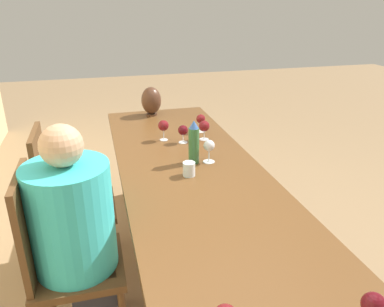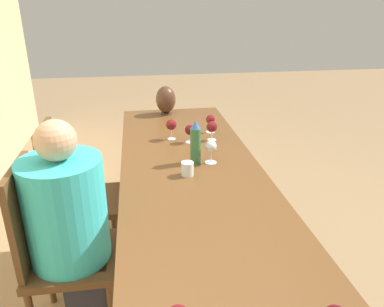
{
  "view_description": "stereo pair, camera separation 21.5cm",
  "coord_description": "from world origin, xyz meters",
  "px_view_note": "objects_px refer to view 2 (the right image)",
  "views": [
    {
      "loc": [
        -1.82,
        0.51,
        1.7
      ],
      "look_at": [
        0.1,
        0.0,
        0.87
      ],
      "focal_mm": 35.0,
      "sensor_mm": 36.0,
      "label": 1
    },
    {
      "loc": [
        -1.86,
        0.3,
        1.7
      ],
      "look_at": [
        0.1,
        0.0,
        0.87
      ],
      "focal_mm": 35.0,
      "sensor_mm": 36.0,
      "label": 2
    }
  ],
  "objects_px": {
    "water_bottle": "(196,143)",
    "person_near": "(72,228)",
    "wine_glass_0": "(190,130)",
    "chair_far": "(72,193)",
    "vase": "(166,100)",
    "chair_near": "(56,248)",
    "wine_glass_5": "(211,120)",
    "wine_glass_7": "(211,147)",
    "wine_glass_1": "(171,125)",
    "water_tumbler": "(187,169)",
    "wine_glass_6": "(212,127)"
  },
  "relations": [
    {
      "from": "water_bottle",
      "to": "person_near",
      "type": "height_order",
      "value": "person_near"
    },
    {
      "from": "water_tumbler",
      "to": "vase",
      "type": "relative_size",
      "value": 0.33
    },
    {
      "from": "wine_glass_7",
      "to": "wine_glass_5",
      "type": "bearing_deg",
      "value": -10.92
    },
    {
      "from": "person_near",
      "to": "chair_near",
      "type": "bearing_deg",
      "value": 90.0
    },
    {
      "from": "chair_near",
      "to": "water_bottle",
      "type": "bearing_deg",
      "value": -63.04
    },
    {
      "from": "wine_glass_0",
      "to": "chair_far",
      "type": "distance_m",
      "value": 0.88
    },
    {
      "from": "water_tumbler",
      "to": "chair_far",
      "type": "xyz_separation_m",
      "value": [
        0.36,
        0.71,
        -0.29
      ]
    },
    {
      "from": "water_tumbler",
      "to": "person_near",
      "type": "relative_size",
      "value": 0.07
    },
    {
      "from": "wine_glass_6",
      "to": "wine_glass_7",
      "type": "distance_m",
      "value": 0.39
    },
    {
      "from": "wine_glass_7",
      "to": "chair_far",
      "type": "distance_m",
      "value": 0.96
    },
    {
      "from": "wine_glass_5",
      "to": "wine_glass_7",
      "type": "distance_m",
      "value": 0.56
    },
    {
      "from": "wine_glass_0",
      "to": "wine_glass_5",
      "type": "bearing_deg",
      "value": -44.36
    },
    {
      "from": "vase",
      "to": "wine_glass_6",
      "type": "xyz_separation_m",
      "value": [
        -0.68,
        -0.26,
        -0.03
      ]
    },
    {
      "from": "wine_glass_5",
      "to": "person_near",
      "type": "xyz_separation_m",
      "value": [
        -0.93,
        0.89,
        -0.23
      ]
    },
    {
      "from": "water_bottle",
      "to": "wine_glass_1",
      "type": "distance_m",
      "value": 0.44
    },
    {
      "from": "water_tumbler",
      "to": "wine_glass_7",
      "type": "bearing_deg",
      "value": -47.24
    },
    {
      "from": "vase",
      "to": "wine_glass_1",
      "type": "distance_m",
      "value": 0.62
    },
    {
      "from": "wine_glass_0",
      "to": "wine_glass_1",
      "type": "height_order",
      "value": "wine_glass_1"
    },
    {
      "from": "wine_glass_6",
      "to": "chair_near",
      "type": "bearing_deg",
      "value": 128.62
    },
    {
      "from": "chair_far",
      "to": "person_near",
      "type": "bearing_deg",
      "value": -171.0
    },
    {
      "from": "wine_glass_5",
      "to": "person_near",
      "type": "relative_size",
      "value": 0.11
    },
    {
      "from": "wine_glass_5",
      "to": "wine_glass_7",
      "type": "xyz_separation_m",
      "value": [
        -0.55,
        0.11,
        0.01
      ]
    },
    {
      "from": "wine_glass_0",
      "to": "wine_glass_6",
      "type": "bearing_deg",
      "value": -82.39
    },
    {
      "from": "wine_glass_0",
      "to": "chair_far",
      "type": "xyz_separation_m",
      "value": [
        -0.15,
        0.8,
        -0.34
      ]
    },
    {
      "from": "vase",
      "to": "wine_glass_5",
      "type": "relative_size",
      "value": 1.8
    },
    {
      "from": "wine_glass_5",
      "to": "wine_glass_6",
      "type": "relative_size",
      "value": 0.97
    },
    {
      "from": "water_bottle",
      "to": "vase",
      "type": "bearing_deg",
      "value": 4.82
    },
    {
      "from": "vase",
      "to": "chair_near",
      "type": "bearing_deg",
      "value": 154.36
    },
    {
      "from": "chair_near",
      "to": "water_tumbler",
      "type": "bearing_deg",
      "value": -71.99
    },
    {
      "from": "wine_glass_7",
      "to": "chair_near",
      "type": "xyz_separation_m",
      "value": [
        -0.38,
        0.87,
        -0.35
      ]
    },
    {
      "from": "wine_glass_1",
      "to": "wine_glass_5",
      "type": "relative_size",
      "value": 1.08
    },
    {
      "from": "chair_far",
      "to": "wine_glass_1",
      "type": "bearing_deg",
      "value": -70.93
    },
    {
      "from": "wine_glass_1",
      "to": "chair_near",
      "type": "height_order",
      "value": "chair_near"
    },
    {
      "from": "wine_glass_1",
      "to": "chair_near",
      "type": "distance_m",
      "value": 1.13
    },
    {
      "from": "vase",
      "to": "wine_glass_0",
      "type": "height_order",
      "value": "vase"
    },
    {
      "from": "wine_glass_0",
      "to": "wine_glass_7",
      "type": "bearing_deg",
      "value": -168.21
    },
    {
      "from": "vase",
      "to": "chair_near",
      "type": "xyz_separation_m",
      "value": [
        -1.45,
        0.69,
        -0.37
      ]
    },
    {
      "from": "wine_glass_1",
      "to": "wine_glass_7",
      "type": "xyz_separation_m",
      "value": [
        -0.44,
        -0.19,
        -0.0
      ]
    },
    {
      "from": "chair_far",
      "to": "wine_glass_6",
      "type": "bearing_deg",
      "value": -79.75
    },
    {
      "from": "vase",
      "to": "wine_glass_0",
      "type": "xyz_separation_m",
      "value": [
        -0.7,
        -0.1,
        -0.04
      ]
    },
    {
      "from": "water_tumbler",
      "to": "wine_glass_5",
      "type": "relative_size",
      "value": 0.6
    },
    {
      "from": "person_near",
      "to": "wine_glass_0",
      "type": "bearing_deg",
      "value": -43.49
    },
    {
      "from": "wine_glass_5",
      "to": "wine_glass_6",
      "type": "height_order",
      "value": "wine_glass_6"
    },
    {
      "from": "water_bottle",
      "to": "person_near",
      "type": "distance_m",
      "value": 0.84
    },
    {
      "from": "vase",
      "to": "wine_glass_6",
      "type": "relative_size",
      "value": 1.75
    },
    {
      "from": "vase",
      "to": "wine_glass_0",
      "type": "relative_size",
      "value": 1.93
    },
    {
      "from": "water_bottle",
      "to": "wine_glass_7",
      "type": "relative_size",
      "value": 1.89
    },
    {
      "from": "wine_glass_7",
      "to": "chair_far",
      "type": "relative_size",
      "value": 0.14
    },
    {
      "from": "wine_glass_0",
      "to": "wine_glass_6",
      "type": "height_order",
      "value": "wine_glass_6"
    },
    {
      "from": "water_bottle",
      "to": "wine_glass_6",
      "type": "height_order",
      "value": "water_bottle"
    }
  ]
}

